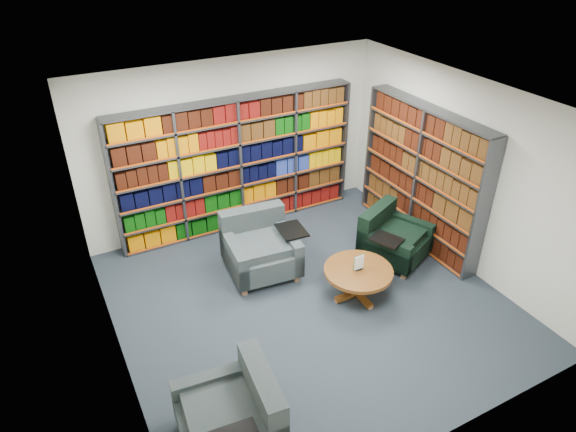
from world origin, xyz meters
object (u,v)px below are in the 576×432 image
chair_green_right (390,239)px  coffee_table (358,275)px  chair_teal_front (237,417)px  chair_teal_left (259,248)px

chair_green_right → coffee_table: bearing=-150.4°
chair_green_right → chair_teal_front: chair_teal_front is taller
chair_green_right → chair_teal_front: bearing=-150.5°
chair_teal_left → chair_teal_front: size_ratio=1.04×
chair_teal_front → coffee_table: 2.72m
chair_teal_front → coffee_table: (2.37, 1.34, 0.01)m
chair_teal_left → coffee_table: bearing=-52.5°
coffee_table → chair_teal_front: bearing=-150.5°
chair_teal_left → chair_green_right: size_ratio=1.02×
chair_green_right → chair_teal_left: bearing=160.9°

